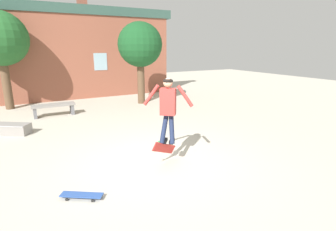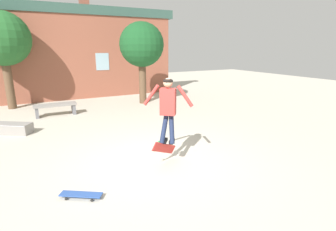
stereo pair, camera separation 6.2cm
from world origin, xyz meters
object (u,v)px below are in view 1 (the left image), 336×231
object	(u,v)px
skater	(168,105)
tree_left	(0,39)
park_bench	(54,107)
skateboard_flipping	(164,148)
tree_right	(140,46)
skate_ledge	(1,129)
skateboard_resting	(82,195)

from	to	relation	value
skater	tree_left	bearing A→B (deg)	61.15
tree_left	skater	distance (m)	9.25
park_bench	skateboard_flipping	distance (m)	6.32
tree_right	skate_ledge	world-z (taller)	tree_right
skateboard_resting	park_bench	bearing A→B (deg)	121.52
tree_left	park_bench	world-z (taller)	tree_left
park_bench	skate_ledge	bearing A→B (deg)	-136.95
skateboard_flipping	skateboard_resting	xyz separation A→B (m)	(-2.02, -0.59, -0.33)
skater	skateboard_flipping	distance (m)	1.05
tree_right	skate_ledge	xyz separation A→B (m)	(-5.78, -2.23, -2.59)
tree_right	skateboard_flipping	distance (m)	7.43
tree_right	park_bench	size ratio (longest dim) A/B	2.38
tree_left	skate_ledge	world-z (taller)	tree_left
park_bench	skate_ledge	size ratio (longest dim) A/B	0.92
skateboard_flipping	tree_right	bearing A→B (deg)	43.23
skate_ledge	skateboard_flipping	size ratio (longest dim) A/B	2.16
tree_right	skateboard_resting	xyz separation A→B (m)	(-4.27, -7.27, -2.69)
skater	skateboard_resting	distance (m)	2.55
skater	park_bench	bearing A→B (deg)	55.68
park_bench	skate_ledge	world-z (taller)	park_bench
skate_ledge	skater	world-z (taller)	skater
park_bench	skateboard_flipping	world-z (taller)	skateboard_flipping
tree_left	skater	world-z (taller)	tree_left
park_bench	skateboard_resting	distance (m)	6.65
tree_right	skater	bearing A→B (deg)	-107.95
tree_right	skate_ledge	distance (m)	6.71
tree_right	skater	size ratio (longest dim) A/B	2.56
skate_ledge	skateboard_flipping	xyz separation A→B (m)	(3.53, -4.46, 0.23)
tree_right	skater	xyz separation A→B (m)	(-2.19, -6.76, -1.32)
tree_left	park_bench	bearing A→B (deg)	-54.95
skateboard_flipping	skateboard_resting	world-z (taller)	skateboard_flipping
skateboard_flipping	tree_left	bearing A→B (deg)	84.11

